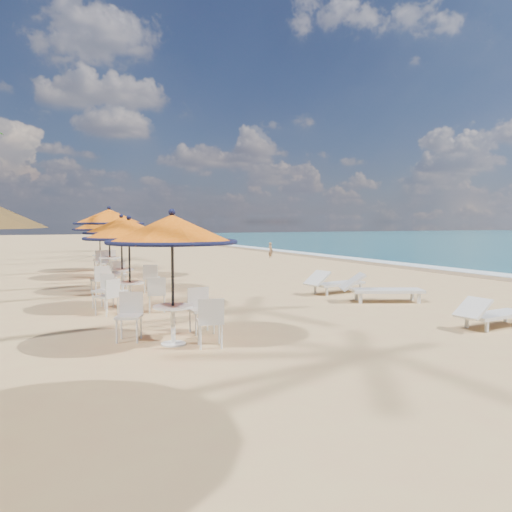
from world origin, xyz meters
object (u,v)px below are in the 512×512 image
(station_4, at_px, (100,229))
(lounger_far, at_px, (333,282))
(lounger_mid, at_px, (379,288))
(station_2, at_px, (122,235))
(station_0, at_px, (173,246))
(station_1, at_px, (128,241))
(lounger_near, at_px, (491,313))
(station_3, at_px, (109,223))

(station_4, distance_m, lounger_far, 11.39)
(station_4, distance_m, lounger_mid, 13.10)
(station_2, xyz_separation_m, station_4, (0.37, 7.01, 0.08))
(station_2, xyz_separation_m, lounger_mid, (5.69, -4.87, -1.35))
(station_0, height_order, station_1, station_0)
(lounger_near, distance_m, lounger_mid, 3.51)
(station_2, distance_m, lounger_near, 10.18)
(station_0, relative_size, station_4, 0.99)
(station_0, bearing_deg, lounger_far, 33.45)
(station_0, distance_m, lounger_mid, 6.58)
(station_2, bearing_deg, lounger_far, -29.08)
(station_4, relative_size, lounger_near, 1.30)
(station_3, height_order, lounger_near, station_3)
(station_0, bearing_deg, station_2, 86.69)
(station_1, height_order, lounger_near, station_1)
(station_3, relative_size, lounger_mid, 1.21)
(station_3, bearing_deg, lounger_near, -66.58)
(station_0, relative_size, lounger_far, 1.15)
(lounger_mid, bearing_deg, lounger_near, -66.36)
(lounger_near, bearing_deg, station_0, 162.14)
(station_1, height_order, lounger_mid, station_1)
(station_0, height_order, lounger_near, station_0)
(lounger_near, xyz_separation_m, lounger_mid, (0.07, 3.51, 0.06))
(lounger_near, bearing_deg, lounger_far, 86.74)
(station_0, xyz_separation_m, station_2, (0.40, 6.96, 0.01))
(lounger_near, distance_m, lounger_far, 5.32)
(station_4, bearing_deg, lounger_mid, -65.87)
(station_0, bearing_deg, lounger_near, -13.23)
(station_1, relative_size, lounger_far, 1.11)
(station_1, distance_m, lounger_near, 8.08)
(lounger_far, bearing_deg, lounger_mid, -93.43)
(station_4, relative_size, lounger_mid, 1.06)
(lounger_near, bearing_deg, station_1, 134.96)
(station_1, xyz_separation_m, lounger_far, (5.94, 0.15, -1.32))
(station_2, bearing_deg, lounger_mid, -40.53)
(lounger_near, relative_size, lounger_mid, 0.81)
(lounger_mid, bearing_deg, station_3, 146.20)
(station_3, height_order, lounger_far, station_3)
(lounger_far, bearing_deg, station_0, -156.11)
(station_1, relative_size, lounger_mid, 1.02)
(station_0, height_order, station_3, station_3)
(station_1, distance_m, station_2, 3.24)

